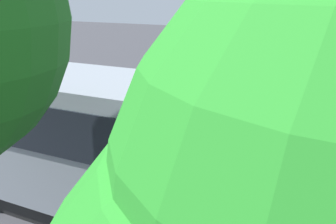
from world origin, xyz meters
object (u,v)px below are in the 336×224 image
(tour_bus, at_px, (119,151))
(spectator_centre, at_px, (148,126))
(parked_motorcycle_silver, at_px, (286,182))
(stunt_motorcycle, at_px, (132,101))
(spectator_far_left, at_px, (219,138))
(spectator_left, at_px, (178,137))

(tour_bus, xyz_separation_m, spectator_centre, (0.94, -3.14, -0.57))
(parked_motorcycle_silver, bearing_deg, stunt_motorcycle, -32.15)
(spectator_far_left, distance_m, parked_motorcycle_silver, 2.25)
(parked_motorcycle_silver, bearing_deg, spectator_centre, -10.52)
(spectator_far_left, distance_m, spectator_centre, 2.28)
(spectator_far_left, bearing_deg, spectator_left, 13.99)
(stunt_motorcycle, bearing_deg, spectator_left, 134.61)
(parked_motorcycle_silver, bearing_deg, tour_bus, 34.90)
(spectator_centre, bearing_deg, parked_motorcycle_silver, 169.48)
(spectator_centre, bearing_deg, tour_bus, 106.63)
(tour_bus, relative_size, stunt_motorcycle, 4.58)
(spectator_left, distance_m, spectator_centre, 1.16)
(spectator_centre, xyz_separation_m, stunt_motorcycle, (2.62, -3.55, -0.46))
(spectator_far_left, height_order, parked_motorcycle_silver, spectator_far_left)
(spectator_left, distance_m, stunt_motorcycle, 5.36)
(spectator_left, xyz_separation_m, parked_motorcycle_silver, (-3.16, 0.54, -0.49))
(spectator_centre, bearing_deg, stunt_motorcycle, -53.54)
(parked_motorcycle_silver, height_order, stunt_motorcycle, stunt_motorcycle)
(spectator_centre, bearing_deg, spectator_far_left, -179.27)
(parked_motorcycle_silver, bearing_deg, spectator_far_left, -22.36)
(spectator_left, xyz_separation_m, spectator_centre, (1.13, -0.26, 0.10))
(tour_bus, relative_size, spectator_centre, 5.21)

